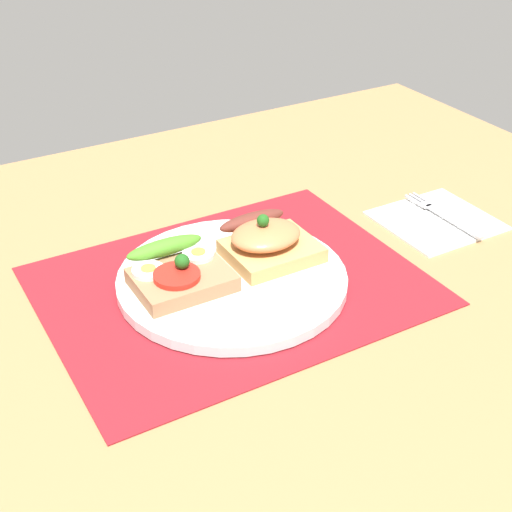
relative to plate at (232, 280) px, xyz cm
name	(u,v)px	position (x,y,z in cm)	size (l,w,h in cm)	color
ground_plane	(233,298)	(0.00, 0.00, -2.50)	(120.00, 90.00, 3.20)	#9F7448
placemat	(232,285)	(0.00, 0.00, -0.75)	(40.22, 31.27, 0.30)	maroon
plate	(232,280)	(0.00, 0.00, 0.00)	(25.13, 25.13, 1.20)	white
sandwich_egg_tomato	(178,272)	(-5.68, 1.45, 1.97)	(10.02, 9.27, 3.92)	#9B6F4B
sandwich_salmon	(267,241)	(5.39, 1.69, 2.50)	(9.88, 9.62, 5.37)	tan
napkin	(436,220)	(29.37, -0.05, -0.60)	(13.56, 12.71, 0.60)	white
fork	(441,214)	(30.36, 0.30, -0.14)	(1.62, 13.24, 0.32)	#B7B7BC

